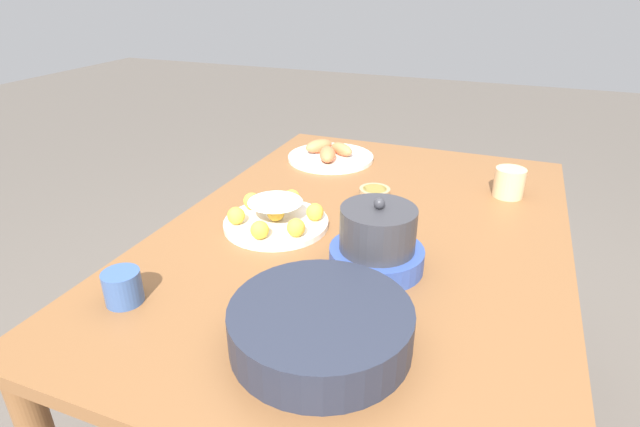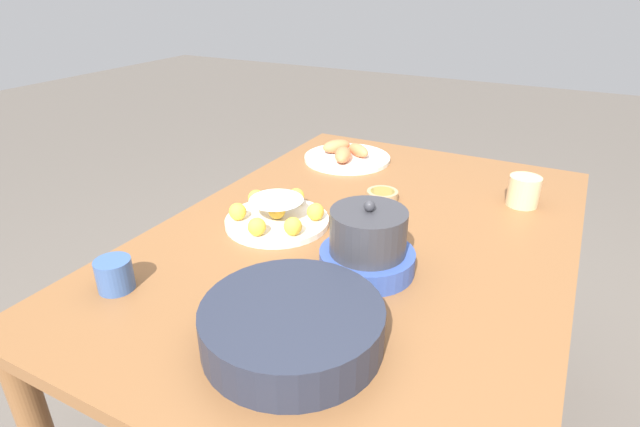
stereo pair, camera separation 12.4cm
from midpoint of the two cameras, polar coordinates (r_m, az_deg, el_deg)
name	(u,v)px [view 2 (the right image)]	position (r m, az deg, el deg)	size (l,w,h in m)	color
dining_table	(363,263)	(1.29, 7.65, -5.70)	(1.39, 0.96, 0.74)	brown
cake_plate	(277,215)	(1.26, -2.18, -0.25)	(0.26, 0.26, 0.08)	silver
serving_bowl	(292,324)	(0.87, 0.99, -12.66)	(0.31, 0.31, 0.08)	#232838
sauce_bowl	(382,195)	(1.42, 9.63, 2.02)	(0.09, 0.09, 0.03)	tan
seafood_platter	(346,155)	(1.71, 5.08, 6.59)	(0.29, 0.29, 0.06)	silver
cup_near	(115,275)	(1.06, -19.39, -6.71)	(0.07, 0.07, 0.07)	#38568E
cup_far	(524,191)	(1.49, 24.49, 2.31)	(0.08, 0.08, 0.08)	#DBB27F
warming_pot	(368,245)	(1.06, 8.81, -3.65)	(0.20, 0.20, 0.17)	#334C99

